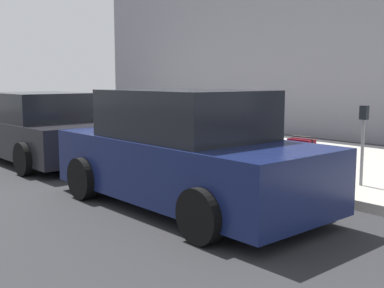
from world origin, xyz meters
TOP-DOWN VIEW (x-y plane):
  - ground_plane at (0.00, 0.00)m, footprint 40.00×40.00m
  - sidewalk_curb at (0.00, -2.50)m, footprint 18.00×5.00m
  - suitcase_maroon_0 at (-4.07, -0.69)m, footprint 0.44×0.26m
  - suitcase_olive_1 at (-3.55, -0.66)m, footprint 0.36×0.25m
  - suitcase_teal_2 at (-3.01, -0.64)m, footprint 0.48×0.23m
  - suitcase_silver_3 at (-2.44, -0.62)m, footprint 0.44×0.22m
  - suitcase_black_4 at (-1.88, -0.72)m, footprint 0.43×0.20m
  - suitcase_red_5 at (-1.36, -0.63)m, footprint 0.39×0.25m
  - suitcase_navy_6 at (-0.82, -0.75)m, footprint 0.46×0.27m
  - suitcase_maroon_7 at (-0.28, -0.73)m, footprint 0.41×0.22m
  - suitcase_olive_8 at (0.27, -0.60)m, footprint 0.46×0.20m
  - fire_hydrant at (1.01, -0.68)m, footprint 0.39×0.21m
  - bollard_post at (1.50, -0.53)m, footprint 0.13×0.13m
  - parking_meter at (-5.07, -0.93)m, footprint 0.12×0.09m
  - parked_car_navy_0 at (-3.85, 1.70)m, footprint 4.36×2.05m
  - parked_car_charcoal_1 at (1.20, 1.70)m, footprint 4.41×2.22m

SIDE VIEW (x-z plane):
  - ground_plane at x=0.00m, z-range 0.00..0.00m
  - sidewalk_curb at x=0.00m, z-range 0.00..0.14m
  - suitcase_olive_1 at x=-3.55m, z-range -0.02..0.82m
  - suitcase_teal_2 at x=-3.01m, z-range 0.03..0.79m
  - suitcase_red_5 at x=-1.36m, z-range 0.00..0.85m
  - suitcase_navy_6 at x=-0.82m, z-range 0.01..0.84m
  - suitcase_silver_3 at x=-2.44m, z-range 0.01..0.87m
  - suitcase_black_4 at x=-1.88m, z-range 0.11..0.83m
  - suitcase_maroon_0 at x=-4.07m, z-range 0.11..0.84m
  - suitcase_olive_8 at x=0.27m, z-range 0.11..0.85m
  - suitcase_maroon_7 at x=-0.28m, z-range 0.04..0.95m
  - bollard_post at x=1.50m, z-range 0.14..0.96m
  - fire_hydrant at x=1.01m, z-range 0.16..0.97m
  - parked_car_charcoal_1 at x=1.20m, z-range -0.04..1.49m
  - parked_car_navy_0 at x=-3.85m, z-range -0.06..1.61m
  - parking_meter at x=-5.07m, z-range 0.33..1.60m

